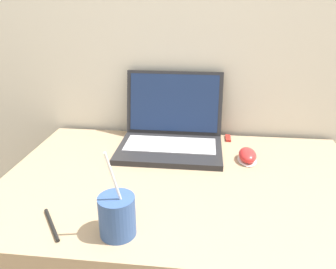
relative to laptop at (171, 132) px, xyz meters
The scene contains 6 objects.
desk 0.49m from the laptop, 74.99° to the right, with size 1.13×0.74×0.73m.
laptop is the anchor object (origin of this frame).
drink_cup 0.52m from the laptop, 97.93° to the right, with size 0.09×0.09×0.22m.
computer_mouse 0.29m from the laptop, 19.06° to the right, with size 0.06×0.10×0.04m.
usb_stick 0.24m from the laptop, 22.44° to the left, with size 0.02×0.06×0.01m.
pen 0.56m from the laptop, 115.36° to the right, with size 0.09×0.11×0.01m.
Camera 1 is at (0.05, -0.52, 1.23)m, focal length 35.00 mm.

